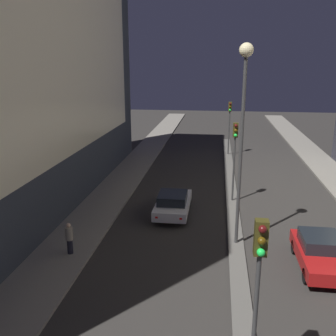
# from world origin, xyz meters

# --- Properties ---
(building_left) EXTENTS (6.01, 30.77, 20.70)m
(building_left) POSITION_xyz_m (-12.57, 15.38, 10.36)
(building_left) COLOR #2D333D
(building_left) RESTS_ON ground
(median_strip) EXTENTS (0.77, 37.58, 0.10)m
(median_strip) POSITION_xyz_m (0.00, 19.79, 0.05)
(median_strip) COLOR #56544F
(median_strip) RESTS_ON ground
(traffic_light_near) EXTENTS (0.32, 0.42, 5.08)m
(traffic_light_near) POSITION_xyz_m (0.00, 3.27, 3.81)
(traffic_light_near) COLOR #383838
(traffic_light_near) RESTS_ON median_strip
(traffic_light_mid) EXTENTS (0.32, 0.42, 5.08)m
(traffic_light_mid) POSITION_xyz_m (0.00, 18.17, 3.81)
(traffic_light_mid) COLOR #383838
(traffic_light_mid) RESTS_ON median_strip
(traffic_light_far) EXTENTS (0.32, 0.42, 5.08)m
(traffic_light_far) POSITION_xyz_m (0.00, 31.03, 3.81)
(traffic_light_far) COLOR #383838
(traffic_light_far) RESTS_ON median_strip
(street_lamp) EXTENTS (0.63, 0.63, 9.51)m
(street_lamp) POSITION_xyz_m (0.00, 12.21, 7.04)
(street_lamp) COLOR #383838
(street_lamp) RESTS_ON median_strip
(car_left_lane) EXTENTS (1.91, 4.21, 1.41)m
(car_left_lane) POSITION_xyz_m (-3.58, 15.57, 0.72)
(car_left_lane) COLOR silver
(car_left_lane) RESTS_ON ground
(car_right_lane) EXTENTS (1.95, 4.11, 1.44)m
(car_right_lane) POSITION_xyz_m (3.58, 10.46, 0.73)
(car_right_lane) COLOR maroon
(car_right_lane) RESTS_ON ground
(pedestrian_on_left_sidewalk) EXTENTS (0.35, 0.35, 1.53)m
(pedestrian_on_left_sidewalk) POSITION_xyz_m (-7.75, 9.97, 0.95)
(pedestrian_on_left_sidewalk) COLOR black
(pedestrian_on_left_sidewalk) RESTS_ON sidewalk_left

